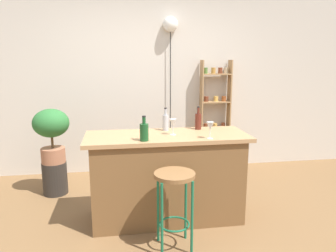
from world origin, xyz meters
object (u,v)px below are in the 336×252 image
(bottle_olive_oil, at_px, (144,131))
(pendant_globe_light, at_px, (170,27))
(bottle_vinegar, at_px, (166,122))
(bar_stool, at_px, (175,192))
(plant_stool, at_px, (55,178))
(wine_glass_center, at_px, (173,123))
(spice_shelf, at_px, (215,116))
(bottle_wine_red, at_px, (198,121))
(wine_glass_left, at_px, (210,127))
(potted_plant, at_px, (51,130))

(bottle_olive_oil, relative_size, pendant_globe_light, 0.11)
(bottle_olive_oil, distance_m, bottle_vinegar, 0.49)
(bar_stool, xyz_separation_m, bottle_vinegar, (0.03, 0.75, 0.48))
(bottle_vinegar, bearing_deg, bottle_olive_oil, -122.80)
(plant_stool, bearing_deg, bottle_olive_oil, -45.55)
(wine_glass_center, bearing_deg, bottle_vinegar, 101.44)
(wine_glass_center, xyz_separation_m, pendant_globe_light, (0.23, 1.56, 1.08))
(bar_stool, height_order, pendant_globe_light, pendant_globe_light)
(bottle_olive_oil, relative_size, wine_glass_center, 1.45)
(plant_stool, xyz_separation_m, bottle_olive_oil, (1.04, -1.06, 0.80))
(bar_stool, distance_m, spice_shelf, 2.30)
(plant_stool, bearing_deg, bottle_wine_red, -21.21)
(bottle_vinegar, bearing_deg, bottle_wine_red, 1.03)
(spice_shelf, distance_m, bottle_wine_red, 1.44)
(plant_stool, bearing_deg, bottle_vinegar, -26.57)
(bottle_vinegar, bearing_deg, spice_shelf, 53.86)
(wine_glass_center, relative_size, pendant_globe_light, 0.07)
(bar_stool, relative_size, pendant_globe_light, 0.31)
(bottle_vinegar, height_order, wine_glass_center, bottle_vinegar)
(spice_shelf, relative_size, bottle_wine_red, 6.55)
(spice_shelf, distance_m, wine_glass_center, 1.78)
(wine_glass_left, distance_m, wine_glass_center, 0.39)
(potted_plant, bearing_deg, bottle_wine_red, -21.21)
(bar_stool, bearing_deg, plant_stool, 132.10)
(bottle_vinegar, relative_size, wine_glass_left, 1.51)
(plant_stool, xyz_separation_m, bottle_wine_red, (1.67, -0.65, 0.80))
(spice_shelf, bearing_deg, bottle_wine_red, -114.54)
(potted_plant, bearing_deg, bottle_olive_oil, -45.55)
(potted_plant, relative_size, bottle_wine_red, 2.66)
(bar_stool, distance_m, potted_plant, 1.92)
(bottle_wine_red, bearing_deg, wine_glass_center, -145.25)
(spice_shelf, xyz_separation_m, wine_glass_left, (-0.58, -1.73, 0.21))
(potted_plant, distance_m, pendant_globe_light, 2.16)
(wine_glass_center, bearing_deg, bar_stool, -98.19)
(bar_stool, xyz_separation_m, wine_glass_center, (0.08, 0.54, 0.50))
(wine_glass_left, height_order, wine_glass_center, same)
(potted_plant, xyz_separation_m, pendant_globe_light, (1.58, 0.69, 1.29))
(bottle_wine_red, relative_size, bottle_olive_oil, 1.06)
(wine_glass_left, xyz_separation_m, pendant_globe_light, (-0.10, 1.77, 1.08))
(bottle_olive_oil, bearing_deg, plant_stool, 134.45)
(potted_plant, bearing_deg, pendant_globe_light, 23.70)
(bar_stool, height_order, spice_shelf, spice_shelf)
(spice_shelf, height_order, bottle_olive_oil, spice_shelf)
(bar_stool, relative_size, plant_stool, 1.73)
(wine_glass_center, bearing_deg, spice_shelf, 59.07)
(wine_glass_left, relative_size, pendant_globe_light, 0.07)
(wine_glass_center, bearing_deg, potted_plant, 147.29)
(spice_shelf, distance_m, pendant_globe_light, 1.46)
(wine_glass_left, bearing_deg, pendant_globe_light, 93.08)
(spice_shelf, distance_m, potted_plant, 2.35)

